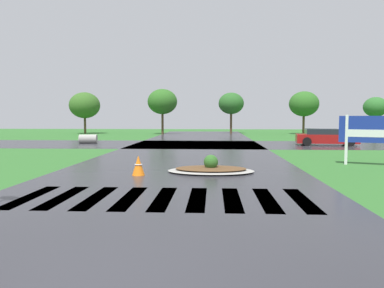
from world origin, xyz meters
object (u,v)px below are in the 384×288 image
object	(u,v)px
car_dark_suv	(325,137)
drainage_pipe_stack	(88,139)
median_island	(211,169)
traffic_cone	(138,166)
estate_billboard	(376,132)

from	to	relation	value
car_dark_suv	drainage_pipe_stack	distance (m)	18.56
median_island	car_dark_suv	world-z (taller)	car_dark_suv
median_island	traffic_cone	size ratio (longest dim) A/B	4.57
median_island	car_dark_suv	xyz separation A→B (m)	(8.53, 14.21, 0.48)
car_dark_suv	drainage_pipe_stack	world-z (taller)	car_dark_suv
estate_billboard	drainage_pipe_stack	world-z (taller)	estate_billboard
estate_billboard	median_island	bearing A→B (deg)	40.34
car_dark_suv	drainage_pipe_stack	bearing A→B (deg)	-175.44
car_dark_suv	drainage_pipe_stack	xyz separation A→B (m)	(-18.53, 1.10, -0.25)
median_island	traffic_cone	distance (m)	2.82
estate_billboard	traffic_cone	world-z (taller)	estate_billboard
drainage_pipe_stack	traffic_cone	bearing A→B (deg)	-65.65
estate_billboard	car_dark_suv	xyz separation A→B (m)	(1.36, 11.92, -0.89)
drainage_pipe_stack	car_dark_suv	bearing A→B (deg)	-3.41
median_island	drainage_pipe_stack	world-z (taller)	drainage_pipe_stack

